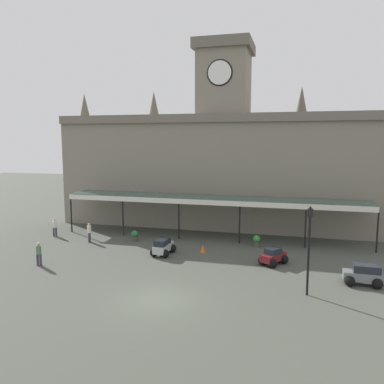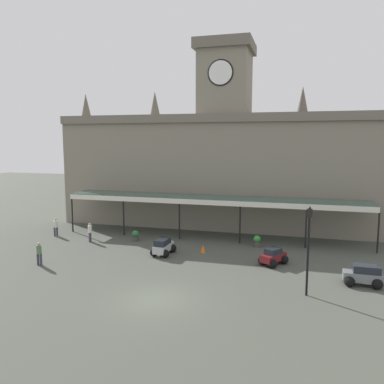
% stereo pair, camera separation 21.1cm
% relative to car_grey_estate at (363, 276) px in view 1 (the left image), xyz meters
% --- Properties ---
extents(ground_plane, '(140.00, 140.00, 0.00)m').
position_rel_car_grey_estate_xyz_m(ground_plane, '(-11.41, -5.41, -0.56)').
color(ground_plane, '#454A40').
extents(station_building, '(33.29, 6.61, 18.36)m').
position_rel_car_grey_estate_xyz_m(station_building, '(-11.41, 14.48, 5.74)').
color(station_building, gray).
rests_on(station_building, ground).
extents(entrance_canopy, '(27.20, 3.26, 3.73)m').
position_rel_car_grey_estate_xyz_m(entrance_canopy, '(-11.41, 8.95, 3.02)').
color(entrance_canopy, '#38564C').
rests_on(entrance_canopy, ground).
extents(car_grey_estate, '(2.27, 1.57, 1.27)m').
position_rel_car_grey_estate_xyz_m(car_grey_estate, '(0.00, 0.00, 0.00)').
color(car_grey_estate, slate).
rests_on(car_grey_estate, ground).
extents(car_silver_estate, '(1.62, 2.29, 1.27)m').
position_rel_car_grey_estate_xyz_m(car_silver_estate, '(-13.91, 2.85, 0.00)').
color(car_silver_estate, '#B2B5BA').
rests_on(car_silver_estate, ground).
extents(car_maroon_sedan, '(2.11, 2.25, 1.19)m').
position_rel_car_grey_estate_xyz_m(car_maroon_sedan, '(-5.54, 2.65, -0.06)').
color(car_maroon_sedan, maroon).
rests_on(car_maroon_sedan, ground).
extents(pedestrian_near_entrance, '(0.34, 0.38, 1.67)m').
position_rel_car_grey_estate_xyz_m(pedestrian_near_entrance, '(-21.34, 4.71, 0.34)').
color(pedestrian_near_entrance, '#3F384C').
rests_on(pedestrian_near_entrance, ground).
extents(pedestrian_beside_cars, '(0.39, 0.34, 1.67)m').
position_rel_car_grey_estate_xyz_m(pedestrian_beside_cars, '(-21.48, -1.94, 0.34)').
color(pedestrian_beside_cars, '#3F384C').
rests_on(pedestrian_beside_cars, ground).
extents(pedestrian_crossing_forecourt, '(0.34, 0.35, 1.67)m').
position_rel_car_grey_estate_xyz_m(pedestrian_crossing_forecourt, '(-25.44, 5.70, 0.34)').
color(pedestrian_crossing_forecourt, '#3F384C').
rests_on(pedestrian_crossing_forecourt, ground).
extents(victorian_lamppost, '(0.30, 0.30, 5.14)m').
position_rel_car_grey_estate_xyz_m(victorian_lamppost, '(-3.34, -2.52, 2.62)').
color(victorian_lamppost, black).
rests_on(victorian_lamppost, ground).
extents(traffic_cone, '(0.40, 0.40, 0.60)m').
position_rel_car_grey_estate_xyz_m(traffic_cone, '(-11.10, 4.27, -0.26)').
color(traffic_cone, orange).
rests_on(traffic_cone, ground).
extents(planter_forecourt_centre, '(0.60, 0.60, 0.96)m').
position_rel_car_grey_estate_xyz_m(planter_forecourt_centre, '(-17.64, 6.00, -0.07)').
color(planter_forecourt_centre, '#47423D').
rests_on(planter_forecourt_centre, ground).
extents(planter_near_kerb, '(0.60, 0.60, 0.96)m').
position_rel_car_grey_estate_xyz_m(planter_near_kerb, '(-7.16, 7.00, -0.07)').
color(planter_near_kerb, '#47423D').
rests_on(planter_near_kerb, ground).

